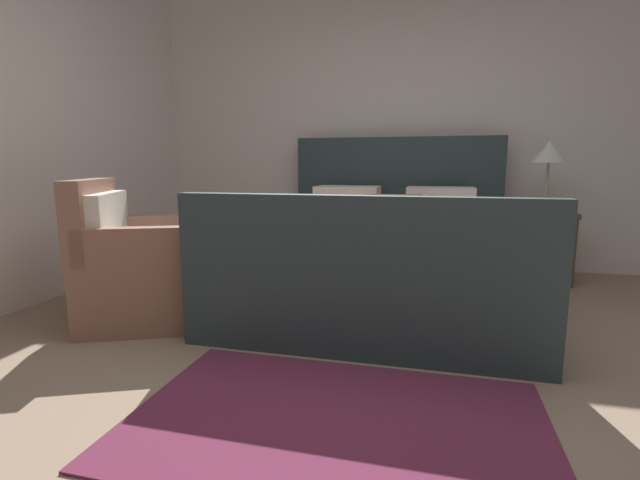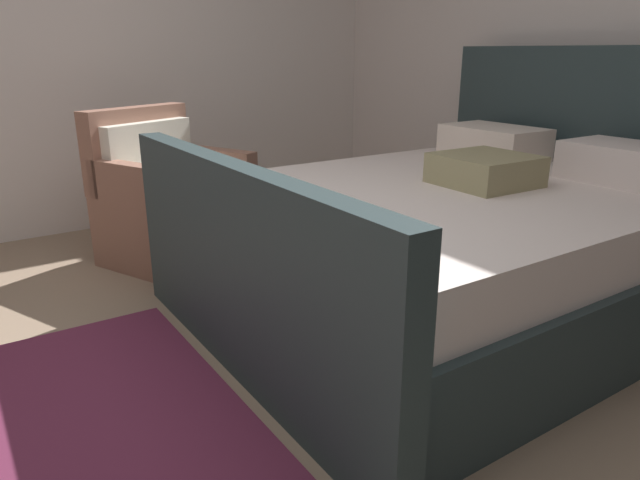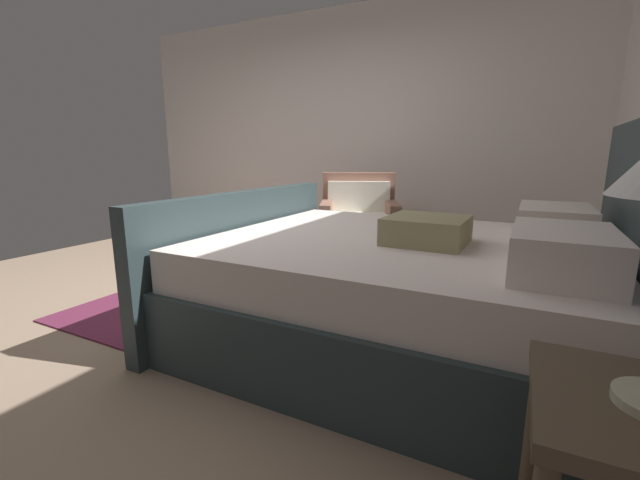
# 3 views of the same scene
# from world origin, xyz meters

# --- Properties ---
(ground_plane) EXTENTS (4.84, 5.47, 0.02)m
(ground_plane) POSITION_xyz_m (0.00, 0.00, -0.01)
(ground_plane) COLOR gray
(wall_back) EXTENTS (4.96, 0.12, 2.72)m
(wall_back) POSITION_xyz_m (0.00, 2.80, 1.36)
(wall_back) COLOR silver
(wall_back) RESTS_ON ground
(bed) EXTENTS (1.95, 2.30, 1.24)m
(bed) POSITION_xyz_m (-0.02, 1.50, 0.35)
(bed) COLOR #2B3A3C
(bed) RESTS_ON ground
(nightstand_right) EXTENTS (0.44, 0.44, 0.60)m
(nightstand_right) POSITION_xyz_m (1.25, 2.31, 0.40)
(nightstand_right) COLOR brown
(nightstand_right) RESTS_ON ground
(table_lamp_right) EXTENTS (0.28, 0.28, 0.58)m
(table_lamp_right) POSITION_xyz_m (1.25, 2.31, 1.07)
(table_lamp_right) COLOR #B7B293
(table_lamp_right) RESTS_ON nightstand_right
(armchair) EXTENTS (0.95, 0.95, 0.90)m
(armchair) POSITION_xyz_m (-1.48, 0.64, 0.35)
(armchair) COLOR #966754
(armchair) RESTS_ON ground
(area_rug) EXTENTS (1.62, 1.05, 0.01)m
(area_rug) POSITION_xyz_m (-0.03, -0.24, 0.01)
(area_rug) COLOR #682642
(area_rug) RESTS_ON ground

